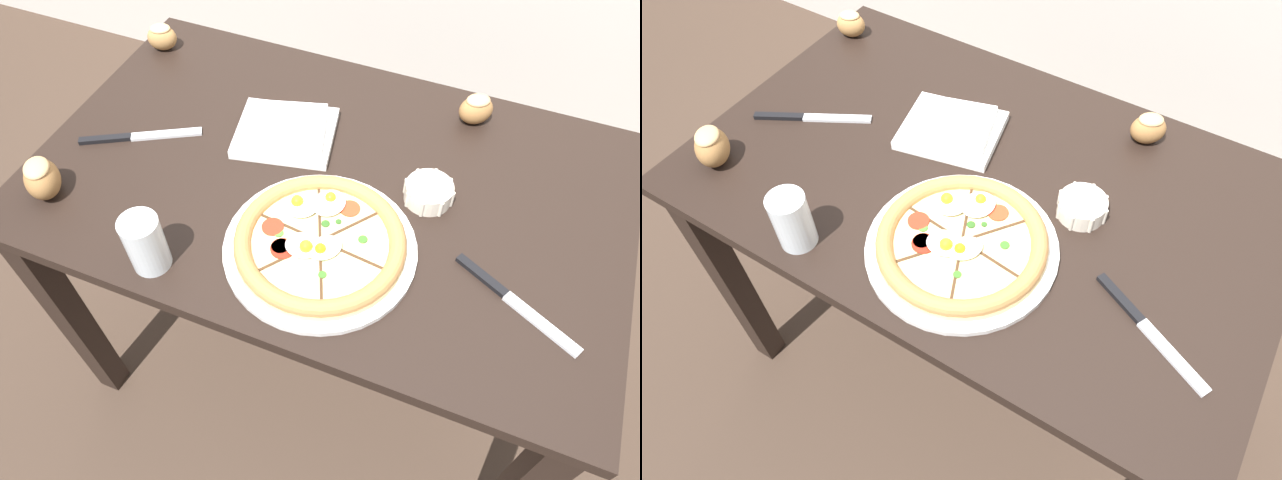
{
  "view_description": "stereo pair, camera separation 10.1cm",
  "coord_description": "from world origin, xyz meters",
  "views": [
    {
      "loc": [
        0.28,
        -0.73,
        1.61
      ],
      "look_at": [
        0.05,
        -0.17,
        0.8
      ],
      "focal_mm": 32.0,
      "sensor_mm": 36.0,
      "label": 1
    },
    {
      "loc": [
        0.37,
        -0.69,
        1.61
      ],
      "look_at": [
        0.05,
        -0.17,
        0.8
      ],
      "focal_mm": 32.0,
      "sensor_mm": 36.0,
      "label": 2
    }
  ],
  "objects": [
    {
      "name": "knife_spare",
      "position": [
        0.4,
        -0.15,
        0.77
      ],
      "size": [
        0.23,
        0.13,
        0.01
      ],
      "rotation": [
        0.0,
        0.0,
        -0.47
      ],
      "color": "silver",
      "rests_on": "dining_table"
    },
    {
      "name": "bread_piece_far",
      "position": [
        -0.53,
        0.25,
        0.8
      ],
      "size": [
        0.08,
        0.07,
        0.06
      ],
      "rotation": [
        0.0,
        0.0,
        0.36
      ],
      "color": "#B27F47",
      "rests_on": "dining_table"
    },
    {
      "name": "napkin_folded",
      "position": [
        -0.13,
        0.08,
        0.78
      ],
      "size": [
        0.24,
        0.21,
        0.04
      ],
      "rotation": [
        0.0,
        0.0,
        0.21
      ],
      "color": "white",
      "rests_on": "dining_table"
    },
    {
      "name": "bread_piece_mid",
      "position": [
        -0.49,
        -0.24,
        0.81
      ],
      "size": [
        0.11,
        0.11,
        0.08
      ],
      "rotation": [
        0.0,
        0.0,
        2.26
      ],
      "color": "olive",
      "rests_on": "dining_table"
    },
    {
      "name": "ramekin_bowl",
      "position": [
        0.2,
        0.02,
        0.79
      ],
      "size": [
        0.1,
        0.1,
        0.04
      ],
      "color": "silver",
      "rests_on": "dining_table"
    },
    {
      "name": "ground_plane",
      "position": [
        0.0,
        0.0,
        0.0
      ],
      "size": [
        12.0,
        12.0,
        0.0
      ],
      "primitive_type": "plane",
      "color": "#3D2D23"
    },
    {
      "name": "bread_piece_near",
      "position": [
        0.23,
        0.28,
        0.8
      ],
      "size": [
        0.09,
        0.09,
        0.07
      ],
      "rotation": [
        0.0,
        0.0,
        0.6
      ],
      "color": "#A3703D",
      "rests_on": "dining_table"
    },
    {
      "name": "dining_table",
      "position": [
        0.0,
        0.0,
        0.64
      ],
      "size": [
        1.19,
        0.75,
        0.77
      ],
      "color": "black",
      "rests_on": "ground_plane"
    },
    {
      "name": "water_glass",
      "position": [
        -0.21,
        -0.31,
        0.82
      ],
      "size": [
        0.07,
        0.07,
        0.11
      ],
      "color": "white",
      "rests_on": "dining_table"
    },
    {
      "name": "knife_main",
      "position": [
        -0.41,
        -0.04,
        0.77
      ],
      "size": [
        0.23,
        0.14,
        0.01
      ],
      "rotation": [
        0.0,
        0.0,
        0.51
      ],
      "color": "silver",
      "rests_on": "dining_table"
    },
    {
      "name": "pizza",
      "position": [
        0.05,
        -0.17,
        0.79
      ],
      "size": [
        0.35,
        0.35,
        0.05
      ],
      "color": "white",
      "rests_on": "dining_table"
    }
  ]
}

